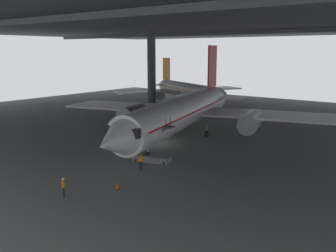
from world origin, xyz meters
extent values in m
plane|color=slate|center=(0.00, 0.00, 0.00)|extent=(110.00, 110.00, 0.00)
cylinder|color=#4C4F54|center=(-21.18, 23.60, 7.75)|extent=(1.72, 1.72, 15.50)
cube|color=#38383D|center=(0.00, 13.75, 16.10)|extent=(121.00, 99.00, 1.20)
cube|color=#4C4F54|center=(0.00, -11.00, 15.10)|extent=(115.50, 0.50, 0.70)
cube|color=#4C4F54|center=(0.00, 30.25, 15.10)|extent=(115.50, 0.50, 0.70)
cylinder|color=white|center=(0.81, 3.26, 3.68)|extent=(12.16, 31.03, 4.16)
cone|color=white|center=(5.37, -13.52, 3.68)|extent=(5.25, 5.89, 4.08)
cube|color=black|center=(4.68, -10.98, 4.20)|extent=(4.18, 3.74, 0.92)
cone|color=white|center=(-3.75, 20.04, 4.10)|extent=(5.16, 7.35, 3.54)
cube|color=red|center=(-3.06, 17.50, 9.17)|extent=(1.42, 4.44, 6.81)
cube|color=white|center=(0.05, 17.17, 4.31)|extent=(6.01, 4.68, 0.16)
cube|color=white|center=(-5.58, 15.64, 4.31)|extent=(6.01, 4.68, 0.16)
cube|color=white|center=(9.90, 10.94, 3.26)|extent=(18.78, 11.87, 0.24)
cylinder|color=#9EA3A8|center=(8.48, 8.21, 2.54)|extent=(3.91, 5.90, 2.58)
cube|color=white|center=(-10.92, 5.28, 3.26)|extent=(18.78, 11.87, 0.24)
cylinder|color=#9EA3A8|center=(-8.31, 3.65, 2.54)|extent=(3.91, 5.90, 2.58)
cube|color=red|center=(0.81, 3.26, 3.99)|extent=(11.64, 28.87, 0.16)
cylinder|color=#9EA3A8|center=(3.54, -6.78, 1.25)|extent=(0.20, 0.20, 1.15)
cylinder|color=black|center=(3.54, -6.78, 0.45)|extent=(0.53, 0.95, 0.90)
cylinder|color=#9EA3A8|center=(2.60, 6.89, 1.25)|extent=(0.20, 0.20, 1.15)
cylinder|color=black|center=(2.60, 6.89, 0.45)|extent=(0.53, 0.95, 0.90)
cylinder|color=#9EA3A8|center=(-2.57, 5.48, 1.25)|extent=(0.20, 0.20, 1.15)
cylinder|color=black|center=(-2.57, 5.48, 0.45)|extent=(0.53, 0.95, 0.90)
cube|color=slate|center=(4.20, -6.80, 0.35)|extent=(4.32, 2.51, 0.70)
cube|color=slate|center=(4.20, -6.80, 2.29)|extent=(3.98, 2.24, 3.28)
cube|color=slate|center=(5.98, -6.31, 3.89)|extent=(1.40, 1.54, 0.12)
cylinder|color=black|center=(5.82, -5.73, 4.39)|extent=(0.06, 0.06, 1.00)
cylinder|color=black|center=(6.14, -6.89, 4.39)|extent=(0.06, 0.06, 1.00)
cylinder|color=black|center=(5.62, -5.68, 0.15)|extent=(0.32, 0.19, 0.30)
cylinder|color=black|center=(5.99, -7.04, 0.15)|extent=(0.32, 0.19, 0.30)
cylinder|color=black|center=(2.41, -6.56, 0.15)|extent=(0.32, 0.19, 0.30)
cylinder|color=black|center=(2.78, -7.91, 0.15)|extent=(0.32, 0.19, 0.30)
cylinder|color=#232838|center=(5.20, -19.21, 0.43)|extent=(0.14, 0.14, 0.85)
cylinder|color=#232838|center=(5.07, -19.08, 0.43)|extent=(0.14, 0.14, 0.85)
cube|color=orange|center=(5.14, -19.14, 1.16)|extent=(0.41, 0.41, 0.61)
cylinder|color=orange|center=(5.30, -19.30, 1.19)|extent=(0.09, 0.09, 0.57)
cylinder|color=orange|center=(4.98, -18.98, 1.19)|extent=(0.09, 0.09, 0.57)
sphere|color=beige|center=(5.14, -19.14, 1.59)|extent=(0.23, 0.23, 0.23)
cylinder|color=#232838|center=(5.01, -9.68, 0.41)|extent=(0.14, 0.14, 0.82)
cylinder|color=#232838|center=(5.19, -9.67, 0.41)|extent=(0.14, 0.14, 0.82)
cube|color=orange|center=(5.10, -9.68, 1.11)|extent=(0.38, 0.25, 0.58)
cylinder|color=orange|center=(4.87, -9.70, 1.14)|extent=(0.09, 0.09, 0.55)
cylinder|color=orange|center=(5.33, -9.66, 1.14)|extent=(0.09, 0.09, 0.55)
sphere|color=tan|center=(5.10, -9.68, 1.53)|extent=(0.22, 0.22, 0.22)
cylinder|color=white|center=(-17.32, 31.59, 3.20)|extent=(22.74, 13.61, 3.20)
cone|color=white|center=(-5.39, 25.57, 3.20)|extent=(4.84, 4.53, 3.14)
cube|color=black|center=(-7.20, 26.48, 3.60)|extent=(3.23, 3.44, 0.70)
cone|color=white|center=(-29.26, 37.62, 3.52)|extent=(5.80, 4.74, 2.72)
cube|color=orange|center=(-27.45, 36.71, 7.42)|extent=(3.22, 1.79, 5.24)
cube|color=white|center=(-25.66, 38.32, 3.68)|extent=(4.17, 4.82, 0.16)
cube|color=white|center=(-27.68, 34.32, 3.68)|extent=(4.17, 4.82, 0.16)
cube|color=white|center=(-17.04, 40.74, 2.88)|extent=(11.23, 14.57, 0.24)
cylinder|color=#9EA3A8|center=(-16.21, 38.52, 2.32)|extent=(4.61, 3.65, 1.98)
cube|color=white|center=(-24.51, 25.93, 2.88)|extent=(11.23, 14.57, 0.24)
cylinder|color=#9EA3A8|center=(-22.24, 26.58, 2.32)|extent=(4.61, 3.65, 1.98)
cube|color=orange|center=(-17.32, 31.59, 3.44)|extent=(21.21, 12.88, 0.16)
cylinder|color=#9EA3A8|center=(-10.18, 27.99, 1.25)|extent=(0.20, 0.20, 1.15)
cylinder|color=black|center=(-10.18, 27.99, 0.45)|extent=(0.94, 0.67, 0.90)
cylinder|color=#9EA3A8|center=(-18.41, 34.61, 1.25)|extent=(0.20, 0.20, 1.15)
cylinder|color=black|center=(-18.41, 34.61, 0.45)|extent=(0.94, 0.67, 0.90)
cylinder|color=#9EA3A8|center=(-20.39, 30.68, 1.25)|extent=(0.20, 0.20, 1.15)
cylinder|color=black|center=(-20.39, 30.68, 0.45)|extent=(0.94, 0.67, 0.90)
cube|color=black|center=(7.18, -15.08, 0.02)|extent=(0.36, 0.36, 0.04)
cone|color=orange|center=(7.18, -15.08, 0.32)|extent=(0.30, 0.30, 0.56)
camera|label=1|loc=(29.59, -37.19, 11.72)|focal=40.71mm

